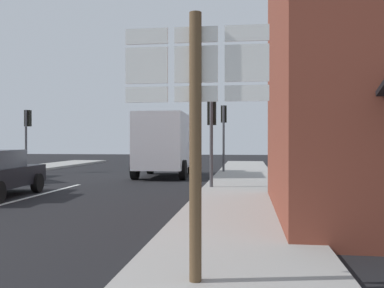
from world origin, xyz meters
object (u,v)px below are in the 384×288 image
object	(u,v)px
route_sign_post	(196,118)
traffic_light_far_left	(27,126)
traffic_light_near_right	(212,123)
delivery_truck	(164,143)
traffic_light_far_right	(224,123)

from	to	relation	value
route_sign_post	traffic_light_far_left	size ratio (longest dim) A/B	0.92
route_sign_post	traffic_light_near_right	world-z (taller)	traffic_light_near_right
delivery_truck	traffic_light_far_right	world-z (taller)	traffic_light_far_right
delivery_truck	traffic_light_near_right	xyz separation A→B (m)	(2.74, -5.23, 0.73)
delivery_truck	traffic_light_far_left	world-z (taller)	traffic_light_far_left
traffic_light_near_right	traffic_light_far_left	size ratio (longest dim) A/B	0.93
route_sign_post	traffic_light_far_right	size ratio (longest dim) A/B	0.88
delivery_truck	traffic_light_near_right	world-z (taller)	traffic_light_near_right
route_sign_post	traffic_light_far_right	world-z (taller)	traffic_light_far_right
traffic_light_far_left	delivery_truck	bearing A→B (deg)	-12.57
delivery_truck	traffic_light_near_right	distance (m)	5.95
route_sign_post	traffic_light_near_right	size ratio (longest dim) A/B	1.00
traffic_light_near_right	route_sign_post	bearing A→B (deg)	-86.22
traffic_light_far_left	traffic_light_far_right	world-z (taller)	traffic_light_far_right
route_sign_post	traffic_light_far_right	bearing A→B (deg)	92.15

